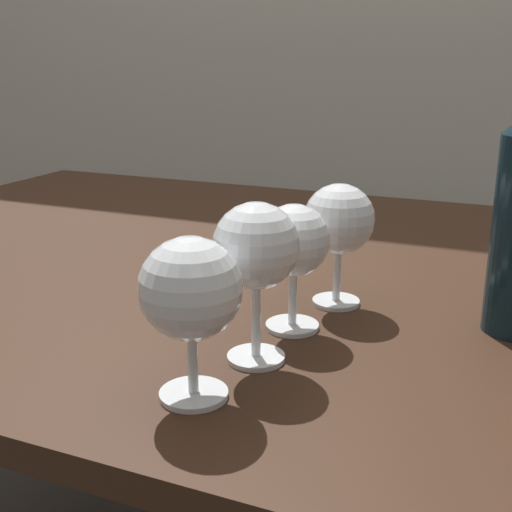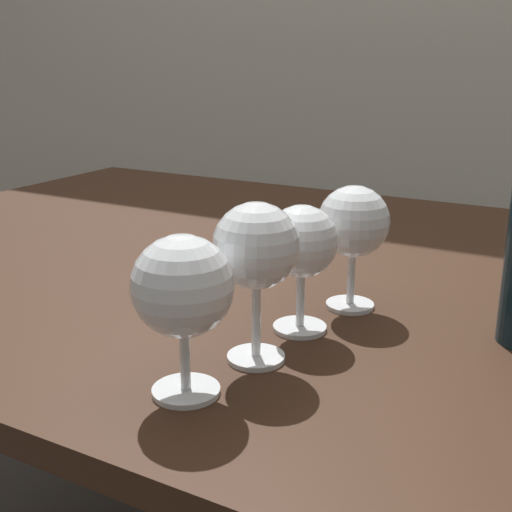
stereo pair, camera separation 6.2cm
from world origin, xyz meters
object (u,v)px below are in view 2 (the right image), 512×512
wine_glass_rose (301,244)px  wine_glass_cabernet (353,223)px  wine_glass_port (256,250)px  wine_glass_amber (183,289)px

wine_glass_rose → wine_glass_cabernet: (0.02, 0.09, 0.00)m
wine_glass_port → wine_glass_cabernet: 0.18m
wine_glass_amber → wine_glass_port: 0.09m
wine_glass_amber → wine_glass_port: size_ratio=0.92×
wine_glass_amber → wine_glass_cabernet: 0.27m
wine_glass_amber → wine_glass_cabernet: size_ratio=1.00×
wine_glass_amber → wine_glass_rose: wine_glass_amber is taller
wine_glass_amber → wine_glass_cabernet: (0.05, 0.26, 0.00)m
wine_glass_port → wine_glass_cabernet: (0.03, 0.18, -0.01)m
wine_glass_rose → wine_glass_cabernet: bearing=75.4°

